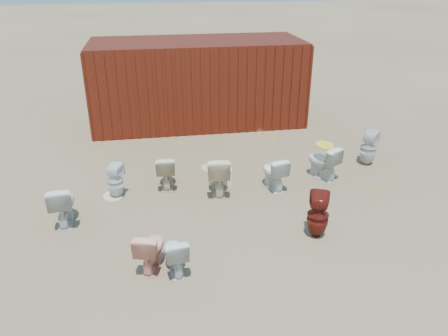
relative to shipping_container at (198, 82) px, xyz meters
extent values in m
plane|color=brown|center=(0.00, -5.20, -1.20)|extent=(100.00, 100.00, 0.00)
cube|color=#52110D|center=(0.00, 0.00, 0.00)|extent=(6.00, 2.40, 2.40)
imported|color=silver|center=(-3.10, -5.28, -0.81)|extent=(0.48, 0.80, 0.79)
imported|color=#F7A58F|center=(-1.55, -6.89, -0.86)|extent=(0.57, 0.76, 0.69)
imported|color=silver|center=(-1.19, -7.05, -0.88)|extent=(0.44, 0.67, 0.65)
imported|color=#611710|center=(1.32, -6.49, -0.78)|extent=(0.49, 0.50, 0.83)
imported|color=white|center=(1.07, -4.60, -0.84)|extent=(0.53, 0.77, 0.72)
imported|color=white|center=(-2.21, -4.44, -0.83)|extent=(0.44, 0.44, 0.73)
imported|color=beige|center=(-1.17, -4.15, -0.83)|extent=(0.46, 0.75, 0.74)
imported|color=beige|center=(-0.12, -4.61, -0.77)|extent=(0.56, 0.88, 0.85)
imported|color=silver|center=(2.27, -4.30, -0.82)|extent=(0.74, 0.87, 0.77)
imported|color=silver|center=(3.60, -3.79, -0.78)|extent=(0.54, 0.54, 0.84)
ellipsoid|color=yellow|center=(2.27, -4.30, -0.42)|extent=(0.39, 0.49, 0.02)
cube|color=white|center=(-0.02, -4.22, -1.02)|extent=(0.53, 0.29, 0.35)
ellipsoid|color=beige|center=(-2.30, -4.44, -1.19)|extent=(0.50, 0.58, 0.02)
ellipsoid|color=#C7AE90|center=(-0.15, -3.41, -1.19)|extent=(0.37, 0.47, 0.02)
cone|color=#C8B950|center=(-2.52, -2.44, -1.06)|extent=(0.36, 0.36, 0.28)
cone|color=#C8B950|center=(0.70, -2.38, -1.08)|extent=(0.32, 0.32, 0.25)
cone|color=#C8B950|center=(1.83, -2.22, -1.06)|extent=(0.36, 0.36, 0.28)
cone|color=#C8B950|center=(-0.74, -1.70, -1.09)|extent=(0.30, 0.30, 0.23)
cone|color=#C8B950|center=(1.61, -1.70, -1.04)|extent=(0.34, 0.34, 0.33)
cone|color=#C8B950|center=(3.25, -5.16, -1.09)|extent=(0.28, 0.28, 0.21)
camera|label=1|loc=(-1.37, -12.59, 3.16)|focal=35.00mm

